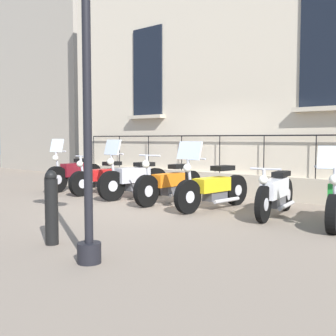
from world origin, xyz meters
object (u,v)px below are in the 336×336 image
(motorcycle_yellow, at_px, (213,188))
(bollard, at_px, (51,207))
(motorcycle_silver, at_px, (134,179))
(motorcycle_orange, at_px, (170,184))
(motorcycle_maroon, at_px, (75,174))
(motorcycle_white, at_px, (276,193))
(motorcycle_red, at_px, (103,178))

(motorcycle_yellow, relative_size, bollard, 2.15)
(motorcycle_yellow, height_order, bollard, motorcycle_yellow)
(motorcycle_silver, distance_m, motorcycle_orange, 1.12)
(motorcycle_silver, height_order, bollard, motorcycle_silver)
(motorcycle_maroon, distance_m, motorcycle_white, 6.09)
(motorcycle_yellow, bearing_deg, motorcycle_red, -93.28)
(motorcycle_orange, bearing_deg, motorcycle_silver, -89.05)
(motorcycle_red, height_order, motorcycle_yellow, motorcycle_yellow)
(motorcycle_maroon, relative_size, bollard, 2.06)
(motorcycle_maroon, distance_m, motorcycle_silver, 2.44)
(motorcycle_maroon, distance_m, motorcycle_orange, 3.55)
(motorcycle_orange, xyz_separation_m, bollard, (3.88, 1.14, 0.09))
(bollard, bearing_deg, motorcycle_white, 160.32)
(motorcycle_silver, height_order, motorcycle_orange, motorcycle_silver)
(motorcycle_yellow, relative_size, motorcycle_white, 1.05)
(motorcycle_white, bearing_deg, motorcycle_orange, -89.02)
(motorcycle_red, bearing_deg, motorcycle_orange, 87.27)
(motorcycle_white, bearing_deg, motorcycle_maroon, -90.27)
(motorcycle_orange, xyz_separation_m, motorcycle_white, (-0.04, 2.54, 0.00))
(motorcycle_yellow, bearing_deg, motorcycle_orange, -94.33)
(motorcycle_red, distance_m, bollard, 5.32)
(motorcycle_yellow, bearing_deg, motorcycle_maroon, -91.97)
(motorcycle_maroon, distance_m, motorcycle_red, 1.17)
(motorcycle_red, relative_size, bollard, 2.06)
(motorcycle_maroon, xyz_separation_m, bollard, (3.95, 4.69, 0.06))
(motorcycle_maroon, relative_size, motorcycle_silver, 1.03)
(motorcycle_red, distance_m, motorcycle_orange, 2.38)
(motorcycle_red, relative_size, motorcycle_yellow, 0.96)
(bollard, bearing_deg, motorcycle_orange, -163.66)
(motorcycle_yellow, xyz_separation_m, motorcycle_white, (-0.14, 1.32, -0.02))
(motorcycle_silver, xyz_separation_m, motorcycle_orange, (-0.02, 1.12, -0.05))
(motorcycle_orange, distance_m, bollard, 4.04)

